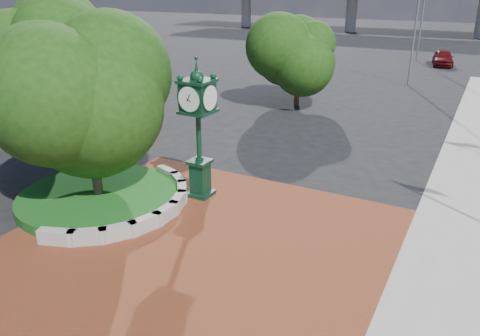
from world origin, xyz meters
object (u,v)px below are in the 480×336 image
at_px(post_clock, 198,124).
at_px(street_lamp_near, 419,21).
at_px(street_lamp_far, 426,5).
at_px(parked_car, 443,58).

xyz_separation_m(post_clock, street_lamp_near, (3.67, 26.36, 2.12)).
relative_size(street_lamp_near, street_lamp_far, 0.90).
relative_size(parked_car, street_lamp_far, 0.48).
height_order(post_clock, street_lamp_near, street_lamp_near).
relative_size(post_clock, street_lamp_near, 0.62).
bearing_deg(street_lamp_near, post_clock, -97.93).
distance_m(post_clock, street_lamp_far, 40.31).
bearing_deg(street_lamp_near, street_lamp_far, 96.05).
bearing_deg(street_lamp_far, street_lamp_near, -83.95).
distance_m(post_clock, street_lamp_near, 26.70).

